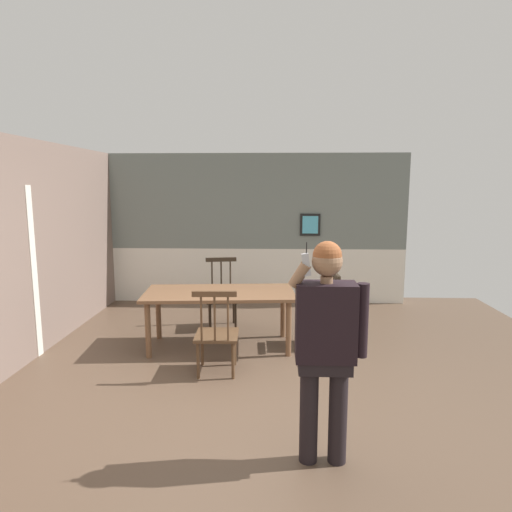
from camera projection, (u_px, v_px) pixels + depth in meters
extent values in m
plane|color=brown|center=(241.00, 397.00, 4.46)|extent=(8.26, 8.26, 0.00)
cube|color=slate|center=(256.00, 202.00, 7.89)|extent=(5.31, 0.12, 1.68)
cube|color=silver|center=(256.00, 275.00, 8.10)|extent=(5.31, 0.14, 0.98)
cube|color=silver|center=(256.00, 249.00, 8.00)|extent=(5.31, 0.05, 0.06)
cube|color=black|center=(310.00, 225.00, 7.84)|extent=(0.35, 0.03, 0.39)
cube|color=#50B2D3|center=(310.00, 225.00, 7.82)|extent=(0.27, 0.01, 0.31)
cube|color=silver|center=(32.00, 272.00, 5.41)|extent=(0.06, 0.12, 2.10)
cube|color=brown|center=(220.00, 293.00, 5.75)|extent=(1.99, 1.06, 0.04)
cylinder|color=brown|center=(148.00, 330.00, 5.43)|extent=(0.07, 0.07, 0.70)
cylinder|color=brown|center=(289.00, 328.00, 5.49)|extent=(0.07, 0.07, 0.70)
cylinder|color=brown|center=(158.00, 314.00, 6.13)|extent=(0.07, 0.07, 0.70)
cylinder|color=brown|center=(283.00, 312.00, 6.19)|extent=(0.07, 0.07, 0.70)
cube|color=#2D2319|center=(222.00, 299.00, 6.59)|extent=(0.53, 0.53, 0.03)
cube|color=#2D2319|center=(221.00, 260.00, 6.71)|extent=(0.46, 0.12, 0.06)
cylinder|color=#2D2319|center=(230.00, 276.00, 6.77)|extent=(0.02, 0.02, 0.58)
cylinder|color=#2D2319|center=(221.00, 276.00, 6.75)|extent=(0.02, 0.02, 0.58)
cylinder|color=#2D2319|center=(212.00, 277.00, 6.74)|extent=(0.02, 0.02, 0.58)
cylinder|color=#2D2319|center=(236.00, 317.00, 6.47)|extent=(0.04, 0.04, 0.42)
cylinder|color=#2D2319|center=(210.00, 318.00, 6.42)|extent=(0.04, 0.04, 0.42)
cylinder|color=#2D2319|center=(234.00, 310.00, 6.83)|extent=(0.04, 0.04, 0.42)
cylinder|color=#2D2319|center=(210.00, 311.00, 6.79)|extent=(0.04, 0.04, 0.42)
cube|color=#2D2319|center=(320.00, 312.00, 5.84)|extent=(0.46, 0.46, 0.03)
cube|color=#2D2319|center=(336.00, 275.00, 5.77)|extent=(0.06, 0.44, 0.06)
cylinder|color=#2D2319|center=(337.00, 295.00, 5.68)|extent=(0.02, 0.02, 0.51)
cylinder|color=#2D2319|center=(335.00, 292.00, 5.81)|extent=(0.02, 0.02, 0.51)
cylinder|color=#2D2319|center=(334.00, 290.00, 5.93)|extent=(0.02, 0.02, 0.51)
cylinder|color=#2D2319|center=(308.00, 334.00, 5.71)|extent=(0.04, 0.04, 0.44)
cylinder|color=#2D2319|center=(305.00, 325.00, 6.05)|extent=(0.04, 0.04, 0.44)
cylinder|color=#2D2319|center=(335.00, 333.00, 5.71)|extent=(0.04, 0.04, 0.44)
cylinder|color=#2D2319|center=(330.00, 325.00, 6.06)|extent=(0.04, 0.04, 0.44)
cube|color=#513823|center=(217.00, 335.00, 5.00)|extent=(0.49, 0.49, 0.03)
cube|color=#513823|center=(214.00, 294.00, 4.71)|extent=(0.48, 0.06, 0.06)
cylinder|color=#513823|center=(201.00, 316.00, 4.74)|extent=(0.02, 0.02, 0.55)
cylinder|color=#513823|center=(215.00, 316.00, 4.74)|extent=(0.02, 0.02, 0.55)
cylinder|color=#513823|center=(228.00, 316.00, 4.74)|extent=(0.02, 0.02, 0.55)
cylinder|color=#513823|center=(202.00, 348.00, 5.23)|extent=(0.04, 0.04, 0.42)
cylinder|color=#513823|center=(235.00, 348.00, 5.23)|extent=(0.04, 0.04, 0.42)
cylinder|color=#513823|center=(198.00, 361.00, 4.85)|extent=(0.04, 0.04, 0.42)
cylinder|color=#513823|center=(233.00, 361.00, 4.85)|extent=(0.04, 0.04, 0.42)
cylinder|color=black|center=(338.00, 411.00, 3.36)|extent=(0.14, 0.14, 0.82)
cylinder|color=black|center=(309.00, 411.00, 3.37)|extent=(0.14, 0.14, 0.82)
cube|color=black|center=(325.00, 363.00, 3.30)|extent=(0.39, 0.22, 0.12)
cube|color=black|center=(326.00, 322.00, 3.25)|extent=(0.44, 0.24, 0.58)
cylinder|color=black|center=(362.00, 320.00, 3.24)|extent=(0.09, 0.09, 0.55)
cylinder|color=#936B4C|center=(300.00, 275.00, 3.19)|extent=(0.18, 0.13, 0.20)
cylinder|color=#936B4C|center=(327.00, 280.00, 3.20)|extent=(0.09, 0.09, 0.05)
sphere|color=#936B4C|center=(327.00, 261.00, 3.18)|extent=(0.22, 0.22, 0.22)
sphere|color=brown|center=(327.00, 256.00, 3.18)|extent=(0.21, 0.21, 0.21)
cube|color=#B7B7BC|center=(306.00, 265.00, 3.16)|extent=(0.07, 0.04, 0.17)
cylinder|color=black|center=(307.00, 248.00, 3.14)|extent=(0.01, 0.01, 0.08)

